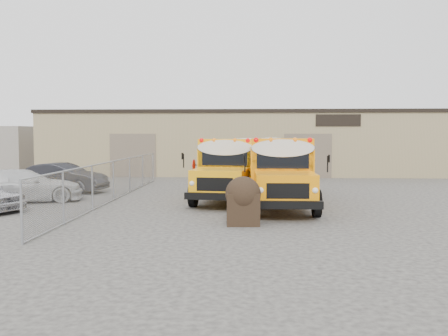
# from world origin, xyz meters

# --- Properties ---
(ground) EXTENTS (120.00, 120.00, 0.00)m
(ground) POSITION_xyz_m (0.00, 0.00, 0.00)
(ground) COLOR #33312F
(ground) RESTS_ON ground
(warehouse) EXTENTS (30.20, 10.20, 4.67)m
(warehouse) POSITION_xyz_m (-0.00, 19.99, 2.37)
(warehouse) COLOR #9E8761
(warehouse) RESTS_ON ground
(chainlink_fence) EXTENTS (0.07, 18.07, 1.81)m
(chainlink_fence) POSITION_xyz_m (-6.00, 3.00, 0.90)
(chainlink_fence) COLOR gray
(chainlink_fence) RESTS_ON ground
(school_bus_left) EXTENTS (3.61, 9.87, 2.83)m
(school_bus_left) POSITION_xyz_m (0.17, 10.95, 1.63)
(school_bus_left) COLOR #FFAA0E
(school_bus_left) RESTS_ON ground
(school_bus_right) EXTENTS (2.73, 9.87, 2.87)m
(school_bus_right) POSITION_xyz_m (1.18, 9.02, 1.66)
(school_bus_right) COLOR orange
(school_bus_right) RESTS_ON ground
(tarp_bundle) EXTENTS (1.18, 1.18, 1.61)m
(tarp_bundle) POSITION_xyz_m (-0.08, -2.59, 0.83)
(tarp_bundle) COLOR black
(tarp_bundle) RESTS_ON ground
(car_white) EXTENTS (5.37, 3.66, 1.44)m
(car_white) POSITION_xyz_m (-9.82, 2.35, 0.72)
(car_white) COLOR silver
(car_white) RESTS_ON ground
(car_dark) EXTENTS (4.76, 2.36, 1.50)m
(car_dark) POSITION_xyz_m (-9.51, 6.00, 0.75)
(car_dark) COLOR black
(car_dark) RESTS_ON ground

